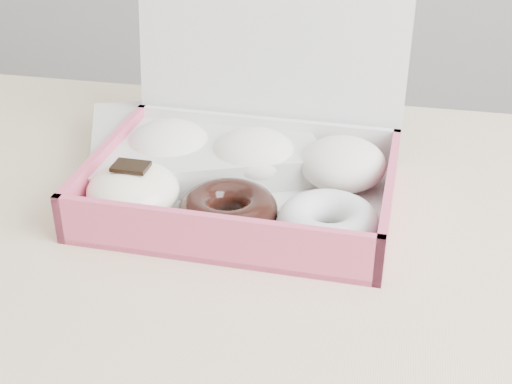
# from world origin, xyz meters

# --- Properties ---
(table) EXTENTS (1.20, 0.80, 0.75)m
(table) POSITION_xyz_m (0.00, 0.00, 0.67)
(table) COLOR #C9B184
(table) RESTS_ON ground
(donut_box) EXTENTS (0.33, 0.28, 0.24)m
(donut_box) POSITION_xyz_m (-0.02, 0.10, 0.79)
(donut_box) COLOR silver
(donut_box) RESTS_ON table
(newspapers) EXTENTS (0.32, 0.29, 0.04)m
(newspapers) POSITION_xyz_m (-0.09, 0.18, 0.77)
(newspapers) COLOR silver
(newspapers) RESTS_ON table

